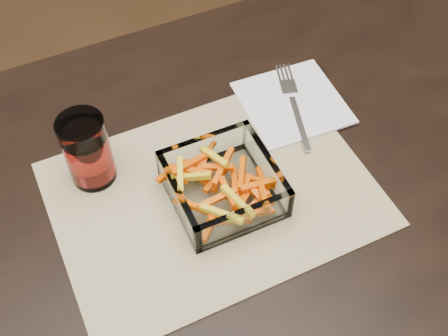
{
  "coord_description": "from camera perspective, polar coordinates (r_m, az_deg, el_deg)",
  "views": [
    {
      "loc": [
        -0.13,
        -0.36,
        1.42
      ],
      "look_at": [
        0.07,
        0.07,
        0.78
      ],
      "focal_mm": 45.0,
      "sensor_mm": 36.0,
      "label": 1
    }
  ],
  "objects": [
    {
      "name": "fork",
      "position": [
        0.92,
        7.04,
        6.65
      ],
      "size": [
        0.07,
        0.19,
        0.0
      ],
      "rotation": [
        0.0,
        0.0,
        -0.29
      ],
      "color": "silver",
      "rests_on": "napkin"
    },
    {
      "name": "glass_bowl",
      "position": [
        0.79,
        -0.08,
        -1.84
      ],
      "size": [
        0.15,
        0.15,
        0.06
      ],
      "rotation": [
        0.0,
        0.0,
        -0.01
      ],
      "color": "white",
      "rests_on": "placemat"
    },
    {
      "name": "tumbler",
      "position": [
        0.81,
        -13.67,
        1.57
      ],
      "size": [
        0.07,
        0.07,
        0.12
      ],
      "color": "white",
      "rests_on": "placemat"
    },
    {
      "name": "dining_table",
      "position": [
        0.85,
        -2.23,
        -10.15
      ],
      "size": [
        1.6,
        0.9,
        0.75
      ],
      "color": "black",
      "rests_on": "ground"
    },
    {
      "name": "napkin",
      "position": [
        0.93,
        6.97,
        6.61
      ],
      "size": [
        0.17,
        0.17,
        0.0
      ],
      "primitive_type": "cube",
      "rotation": [
        0.0,
        0.0,
        -0.06
      ],
      "color": "white",
      "rests_on": "placemat"
    },
    {
      "name": "placemat",
      "position": [
        0.81,
        -1.1,
        -2.64
      ],
      "size": [
        0.45,
        0.33,
        0.0
      ],
      "primitive_type": "cube",
      "rotation": [
        0.0,
        0.0,
        0.0
      ],
      "color": "tan",
      "rests_on": "dining_table"
    }
  ]
}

